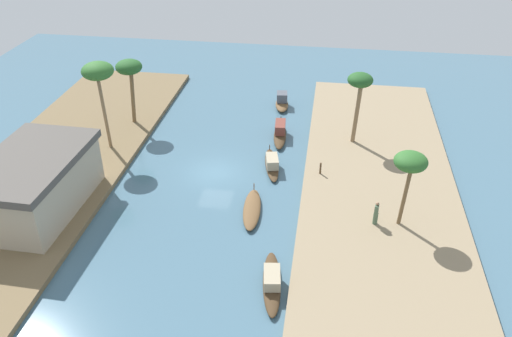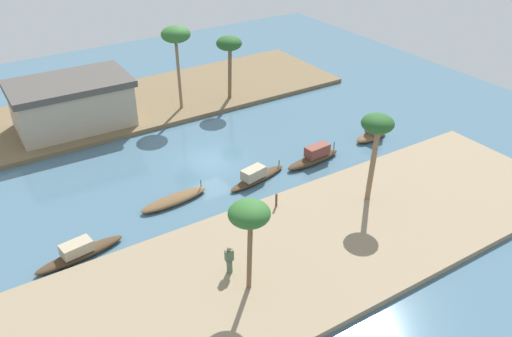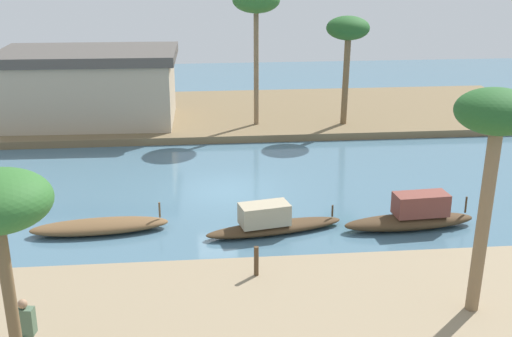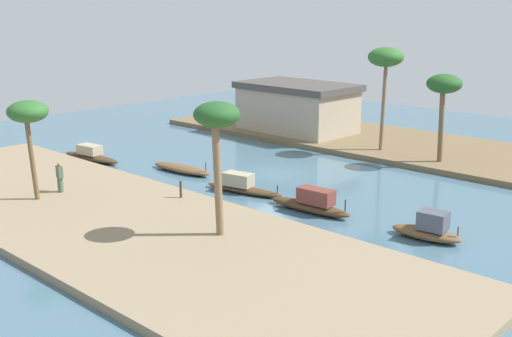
{
  "view_description": "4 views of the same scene",
  "coord_description": "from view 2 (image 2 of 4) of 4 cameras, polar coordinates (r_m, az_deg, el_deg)",
  "views": [
    {
      "loc": [
        -33.9,
        -8.27,
        21.63
      ],
      "look_at": [
        -0.33,
        -3.29,
        0.84
      ],
      "focal_mm": 37.06,
      "sensor_mm": 36.0,
      "label": 1
    },
    {
      "loc": [
        -16.32,
        -31.76,
        20.2
      ],
      "look_at": [
        1.61,
        -3.84,
        0.7
      ],
      "focal_mm": 38.2,
      "sensor_mm": 36.0,
      "label": 2
    },
    {
      "loc": [
        -1.31,
        -25.6,
        9.69
      ],
      "look_at": [
        1.16,
        -0.42,
        1.1
      ],
      "focal_mm": 46.51,
      "sensor_mm": 36.0,
      "label": 3
    },
    {
      "loc": [
        25.07,
        -28.88,
        10.32
      ],
      "look_at": [
        1.17,
        -2.96,
        1.14
      ],
      "focal_mm": 43.61,
      "sensor_mm": 36.0,
      "label": 4
    }
  ],
  "objects": [
    {
      "name": "palm_tree_left_near",
      "position": [
        26.25,
        -0.71,
        -4.99
      ],
      "size": [
        2.09,
        2.09,
        5.31
      ],
      "color": "brown",
      "rests_on": "riverbank_left"
    },
    {
      "name": "mooring_post",
      "position": [
        34.84,
        2.14,
        -3.33
      ],
      "size": [
        0.14,
        0.14,
        0.92
      ],
      "primitive_type": "cylinder",
      "color": "#4C3823",
      "rests_on": "riverbank_left"
    },
    {
      "name": "riverbank_left",
      "position": [
        32.22,
        5.97,
        -8.15
      ],
      "size": [
        37.36,
        11.15,
        0.38
      ],
      "primitive_type": "cube",
      "color": "#937F60",
      "rests_on": "ground"
    },
    {
      "name": "palm_tree_right_short",
      "position": [
        46.96,
        -8.39,
        13.54
      ],
      "size": [
        2.47,
        2.47,
        7.27
      ],
      "color": "#7F6647",
      "rests_on": "riverbank_right"
    },
    {
      "name": "sampan_midstream",
      "position": [
        32.9,
        -18.04,
        -8.36
      ],
      "size": [
        5.38,
        1.72,
        1.1
      ],
      "rotation": [
        0.0,
        0.0,
        0.13
      ],
      "color": "#47331E",
      "rests_on": "river_water"
    },
    {
      "name": "riverside_building",
      "position": [
        47.05,
        -18.72,
        6.52
      ],
      "size": [
        9.63,
        6.08,
        3.93
      ],
      "rotation": [
        0.0,
        0.0,
        -0.03
      ],
      "color": "tan",
      "rests_on": "riverbank_right"
    },
    {
      "name": "sampan_with_tall_canopy",
      "position": [
        36.37,
        -8.57,
        -3.24
      ],
      "size": [
        4.9,
        1.6,
        0.98
      ],
      "rotation": [
        0.0,
        0.0,
        0.08
      ],
      "color": "brown",
      "rests_on": "river_water"
    },
    {
      "name": "sampan_near_left_bank",
      "position": [
        38.16,
        -0.01,
        -0.81
      ],
      "size": [
        5.09,
        1.95,
        1.12
      ],
      "rotation": [
        0.0,
        0.0,
        0.2
      ],
      "color": "#47331E",
      "rests_on": "river_water"
    },
    {
      "name": "palm_tree_left_far",
      "position": [
        34.03,
        12.57,
        4.12
      ],
      "size": [
        2.03,
        2.03,
        6.05
      ],
      "color": "#7F6647",
      "rests_on": "riverbank_left"
    },
    {
      "name": "river_water",
      "position": [
        41.02,
        -4.79,
        0.83
      ],
      "size": [
        62.32,
        62.32,
        0.0
      ],
      "primitive_type": "plane",
      "color": "#476B7F",
      "rests_on": "ground"
    },
    {
      "name": "palm_tree_right_tall",
      "position": [
        48.97,
        -2.84,
        12.74
      ],
      "size": [
        2.27,
        2.27,
        5.8
      ],
      "color": "brown",
      "rests_on": "riverbank_right"
    },
    {
      "name": "riverbank_right",
      "position": [
        51.22,
        -11.53,
        6.81
      ],
      "size": [
        37.36,
        11.15,
        0.38
      ],
      "primitive_type": "cube",
      "color": "brown",
      "rests_on": "ground"
    },
    {
      "name": "person_on_near_bank",
      "position": [
        29.59,
        -2.81,
        -9.56
      ],
      "size": [
        0.49,
        0.36,
        1.69
      ],
      "rotation": [
        0.0,
        0.0,
        6.12
      ],
      "color": "#4C664C",
      "rests_on": "riverbank_left"
    },
    {
      "name": "sampan_downstream_large",
      "position": [
        44.83,
        12.12,
        3.65
      ],
      "size": [
        3.39,
        1.58,
        1.38
      ],
      "rotation": [
        0.0,
        0.0,
        0.12
      ],
      "color": "brown",
      "rests_on": "river_water"
    },
    {
      "name": "sampan_upstream_small",
      "position": [
        40.68,
        6.13,
        1.25
      ],
      "size": [
        4.88,
        1.4,
        1.31
      ],
      "rotation": [
        0.0,
        0.0,
        0.07
      ],
      "color": "#47331E",
      "rests_on": "river_water"
    }
  ]
}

